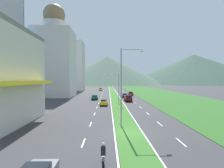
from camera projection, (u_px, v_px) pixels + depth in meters
name	position (u px, v px, depth m)	size (l,w,h in m)	color
ground_plane	(129.00, 133.00, 23.27)	(600.00, 600.00, 0.00)	#38383A
grass_median	(114.00, 94.00, 83.24)	(3.20, 240.00, 0.06)	#387028
grass_verge_right	(160.00, 94.00, 83.67)	(24.00, 240.00, 0.06)	#2D6023
lane_dash_left_2	(83.00, 143.00, 19.64)	(0.16, 2.80, 0.01)	silver
lane_dash_left_3	(91.00, 124.00, 27.88)	(0.16, 2.80, 0.01)	silver
lane_dash_left_4	(95.00, 114.00, 36.11)	(0.16, 2.80, 0.01)	silver
lane_dash_left_5	(97.00, 107.00, 44.35)	(0.16, 2.80, 0.01)	silver
lane_dash_left_6	(99.00, 103.00, 52.58)	(0.16, 2.80, 0.01)	silver
lane_dash_left_7	(100.00, 100.00, 60.82)	(0.16, 2.80, 0.01)	silver
lane_dash_left_8	(101.00, 97.00, 69.05)	(0.16, 2.80, 0.01)	silver
lane_dash_left_9	(102.00, 95.00, 77.29)	(0.16, 2.80, 0.01)	silver
lane_dash_left_10	(102.00, 94.00, 85.52)	(0.16, 2.80, 0.01)	silver
lane_dash_left_11	(103.00, 93.00, 93.76)	(0.16, 2.80, 0.01)	silver
lane_dash_left_12	(103.00, 92.00, 101.99)	(0.16, 2.80, 0.01)	silver
lane_dash_left_13	(104.00, 91.00, 110.23)	(0.16, 2.80, 0.01)	silver
lane_dash_left_14	(104.00, 90.00, 118.46)	(0.16, 2.80, 0.01)	silver
lane_dash_right_2	(181.00, 142.00, 19.86)	(0.16, 2.80, 0.01)	silver
lane_dash_right_3	(160.00, 124.00, 28.09)	(0.16, 2.80, 0.01)	silver
lane_dash_right_4	(148.00, 114.00, 36.33)	(0.16, 2.80, 0.01)	silver
lane_dash_right_5	(140.00, 107.00, 44.56)	(0.16, 2.80, 0.01)	silver
lane_dash_right_6	(135.00, 103.00, 52.80)	(0.16, 2.80, 0.01)	silver
lane_dash_right_7	(132.00, 100.00, 61.03)	(0.16, 2.80, 0.01)	silver
lane_dash_right_8	(129.00, 97.00, 69.27)	(0.16, 2.80, 0.01)	silver
lane_dash_right_9	(127.00, 95.00, 77.50)	(0.16, 2.80, 0.01)	silver
lane_dash_right_10	(125.00, 94.00, 85.74)	(0.16, 2.80, 0.01)	silver
lane_dash_right_11	(123.00, 93.00, 93.97)	(0.16, 2.80, 0.01)	silver
lane_dash_right_12	(122.00, 91.00, 102.21)	(0.16, 2.80, 0.01)	silver
lane_dash_right_13	(121.00, 91.00, 110.44)	(0.16, 2.80, 0.01)	silver
lane_dash_right_14	(120.00, 90.00, 118.68)	(0.16, 2.80, 0.01)	silver
edge_line_median_left	(110.00, 94.00, 83.20)	(0.16, 240.00, 0.01)	silver
edge_line_median_right	(118.00, 94.00, 83.27)	(0.16, 240.00, 0.01)	silver
domed_building	(54.00, 57.00, 72.12)	(14.17, 14.17, 34.99)	silver
midrise_colored	(71.00, 66.00, 112.91)	(15.43, 15.43, 28.57)	silver
hill_far_left	(46.00, 71.00, 305.73)	(164.82, 164.82, 39.74)	#516B56
hill_far_center	(107.00, 70.00, 249.59)	(148.37, 148.37, 36.99)	#516B56
hill_far_right	(193.00, 69.00, 287.44)	(214.70, 214.70, 44.19)	#3D5647
street_lamp_near	(123.00, 82.00, 26.49)	(3.26, 0.28, 10.89)	#99999E
street_lamp_mid	(117.00, 86.00, 49.96)	(3.08, 0.40, 8.07)	#99999E
car_0	(125.00, 95.00, 68.55)	(1.97, 4.66, 1.50)	navy
car_1	(95.00, 97.00, 60.96)	(1.98, 4.19, 1.50)	#0C5128
car_2	(104.00, 102.00, 47.76)	(1.92, 4.11, 1.50)	yellow
car_4	(131.00, 94.00, 77.26)	(1.97, 4.12, 1.53)	maroon
car_5	(101.00, 89.00, 110.96)	(1.90, 4.64, 1.53)	yellow
pickup_truck_0	(128.00, 98.00, 56.71)	(2.18, 5.40, 2.00)	maroon
motorcycle_rider	(103.00, 156.00, 14.41)	(0.36, 2.00, 1.80)	black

